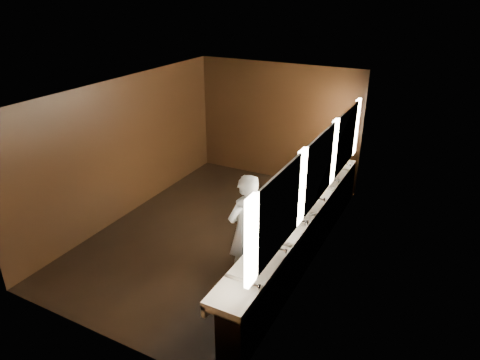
# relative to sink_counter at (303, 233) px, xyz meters

# --- Properties ---
(floor) EXTENTS (6.00, 6.00, 0.00)m
(floor) POSITION_rel_sink_counter_xyz_m (-1.79, -0.00, -0.50)
(floor) COLOR black
(floor) RESTS_ON ground
(ceiling) EXTENTS (4.00, 6.00, 0.02)m
(ceiling) POSITION_rel_sink_counter_xyz_m (-1.79, -0.00, 2.30)
(ceiling) COLOR #2D2D2B
(ceiling) RESTS_ON wall_back
(wall_back) EXTENTS (4.00, 0.02, 2.80)m
(wall_back) POSITION_rel_sink_counter_xyz_m (-1.79, 3.00, 0.90)
(wall_back) COLOR black
(wall_back) RESTS_ON floor
(wall_front) EXTENTS (4.00, 0.02, 2.80)m
(wall_front) POSITION_rel_sink_counter_xyz_m (-1.79, -3.00, 0.90)
(wall_front) COLOR black
(wall_front) RESTS_ON floor
(wall_left) EXTENTS (0.02, 6.00, 2.80)m
(wall_left) POSITION_rel_sink_counter_xyz_m (-3.79, -0.00, 0.90)
(wall_left) COLOR black
(wall_left) RESTS_ON floor
(wall_right) EXTENTS (0.02, 6.00, 2.80)m
(wall_right) POSITION_rel_sink_counter_xyz_m (0.21, -0.00, 0.90)
(wall_right) COLOR black
(wall_right) RESTS_ON floor
(sink_counter) EXTENTS (0.55, 5.40, 1.01)m
(sink_counter) POSITION_rel_sink_counter_xyz_m (0.00, 0.00, 0.00)
(sink_counter) COLOR black
(sink_counter) RESTS_ON floor
(mirror_band) EXTENTS (0.06, 5.03, 1.15)m
(mirror_band) POSITION_rel_sink_counter_xyz_m (0.19, -0.00, 1.25)
(mirror_band) COLOR #FFE9C7
(mirror_band) RESTS_ON wall_right
(person) EXTENTS (0.67, 0.79, 1.85)m
(person) POSITION_rel_sink_counter_xyz_m (-0.61, -0.96, 0.43)
(person) COLOR #9BC3E8
(person) RESTS_ON floor
(trash_bin) EXTENTS (0.37, 0.37, 0.50)m
(trash_bin) POSITION_rel_sink_counter_xyz_m (-0.22, -0.21, -0.25)
(trash_bin) COLOR black
(trash_bin) RESTS_ON floor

